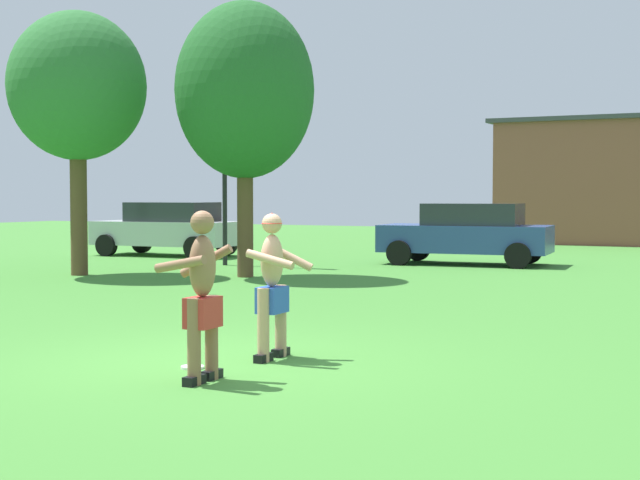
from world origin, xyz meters
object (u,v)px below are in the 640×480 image
(player_in_blue, at_px, (273,280))
(tree_right_field, at_px, (245,91))
(car_blue_near_post, at_px, (467,233))
(tree_behind_players, at_px, (77,87))
(frisbee, at_px, (193,367))
(lamp_post, at_px, (224,122))
(player_near, at_px, (202,292))
(car_silver_far_end, at_px, (168,228))

(player_in_blue, relative_size, tree_right_field, 0.27)
(car_blue_near_post, bearing_deg, tree_behind_players, -133.84)
(frisbee, bearing_deg, tree_behind_players, 137.22)
(car_blue_near_post, distance_m, tree_right_field, 7.29)
(lamp_post, distance_m, tree_right_field, 3.51)
(lamp_post, height_order, tree_behind_players, lamp_post)
(player_near, relative_size, car_silver_far_end, 0.38)
(player_in_blue, xyz_separation_m, car_blue_near_post, (-2.51, 14.29, -0.05))
(lamp_post, height_order, tree_right_field, tree_right_field)
(tree_behind_players, bearing_deg, tree_right_field, 20.29)
(frisbee, height_order, car_blue_near_post, car_blue_near_post)
(car_silver_far_end, bearing_deg, lamp_post, -33.49)
(tree_right_field, bearing_deg, frisbee, -61.04)
(car_silver_far_end, bearing_deg, car_blue_near_post, 4.75)
(player_in_blue, height_order, tree_right_field, tree_right_field)
(player_near, bearing_deg, lamp_post, 122.28)
(frisbee, bearing_deg, car_silver_far_end, 127.30)
(car_silver_far_end, height_order, tree_behind_players, tree_behind_players)
(player_near, xyz_separation_m, car_silver_far_end, (-11.48, 14.95, -0.05))
(lamp_post, bearing_deg, tree_behind_players, -108.11)
(player_near, xyz_separation_m, tree_right_field, (-5.72, 9.99, 3.18))
(player_in_blue, xyz_separation_m, tree_right_field, (-5.69, 8.59, 3.18))
(tree_right_field, relative_size, tree_behind_players, 1.02)
(car_blue_near_post, distance_m, car_silver_far_end, 8.96)
(player_in_blue, relative_size, car_silver_far_end, 0.37)
(player_in_blue, bearing_deg, car_blue_near_post, 99.97)
(frisbee, xyz_separation_m, lamp_post, (-7.49, 12.10, 3.64))
(player_near, bearing_deg, car_silver_far_end, 127.51)
(tree_right_field, bearing_deg, tree_behind_players, -159.71)
(tree_right_field, bearing_deg, player_in_blue, -56.45)
(car_blue_near_post, bearing_deg, tree_right_field, -119.16)
(frisbee, distance_m, tree_right_field, 11.53)
(player_in_blue, relative_size, frisbee, 6.62)
(frisbee, relative_size, lamp_post, 0.04)
(tree_behind_players, bearing_deg, car_silver_far_end, 109.24)
(lamp_post, bearing_deg, car_blue_near_post, 29.26)
(player_in_blue, height_order, frisbee, player_in_blue)
(frisbee, height_order, tree_right_field, tree_right_field)
(frisbee, relative_size, car_blue_near_post, 0.05)
(car_blue_near_post, bearing_deg, player_near, -80.80)
(player_in_blue, height_order, car_blue_near_post, player_in_blue)
(player_in_blue, xyz_separation_m, frisbee, (-0.47, -0.86, -0.86))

